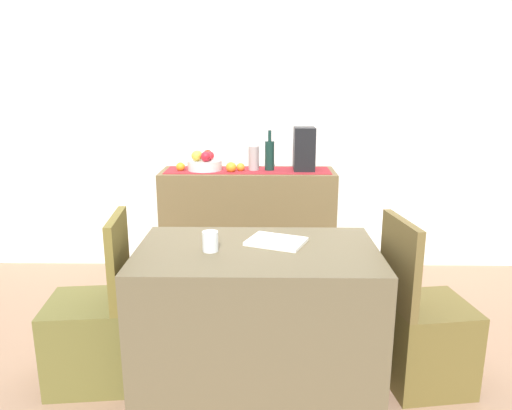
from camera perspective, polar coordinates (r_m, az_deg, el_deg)
ground_plane at (r=3.21m, az=1.05°, el=-14.64°), size 6.40×6.40×0.02m
room_wall_rear at (r=3.99m, az=1.09°, el=11.55°), size 6.40×0.06×2.70m
sideboard_console at (r=3.89m, az=-0.93°, el=-2.25°), size 1.35×0.42×0.87m
table_runner at (r=3.79m, az=-0.95°, el=4.09°), size 1.27×0.32×0.01m
fruit_bowl at (r=3.81m, az=-6.02°, el=4.69°), size 0.27×0.27×0.08m
apple_upper at (r=3.80m, az=-5.43°, el=5.79°), size 0.07×0.07×0.07m
apple_front at (r=3.72m, az=-5.92°, el=5.67°), size 0.08×0.08×0.08m
apple_center at (r=3.84m, az=-6.83°, el=5.85°), size 0.07×0.07×0.07m
apple_right at (r=3.76m, az=-6.99°, el=5.74°), size 0.08×0.08×0.08m
apple_left at (r=3.87m, az=-5.68°, el=5.95°), size 0.07×0.07×0.07m
wine_bottle at (r=3.77m, az=1.60°, el=5.86°), size 0.07×0.07×0.31m
coffee_maker at (r=3.78m, az=5.67°, el=6.51°), size 0.16×0.18×0.34m
ceramic_vase at (r=3.77m, az=-0.27°, el=5.47°), size 0.08×0.08×0.19m
orange_loose_far at (r=3.72m, az=-2.94°, el=4.44°), size 0.08×0.08×0.08m
orange_loose_mid at (r=3.81m, az=-8.85°, el=4.45°), size 0.07×0.07×0.07m
orange_loose_end at (r=3.76m, az=-1.82°, el=4.45°), size 0.06×0.06×0.06m
dining_table at (r=2.56m, az=0.12°, el=-12.97°), size 1.20×0.73×0.74m
open_book at (r=2.50m, az=2.39°, el=-4.29°), size 0.34×0.30×0.02m
coffee_cup at (r=2.38m, az=-5.38°, el=-4.26°), size 0.08×0.08×0.10m
chair_near_window at (r=2.76m, az=-18.68°, el=-14.09°), size 0.44×0.44×0.90m
chair_by_corner at (r=2.74m, az=19.10°, el=-14.36°), size 0.45×0.45×0.90m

